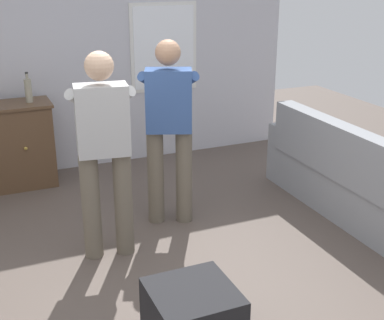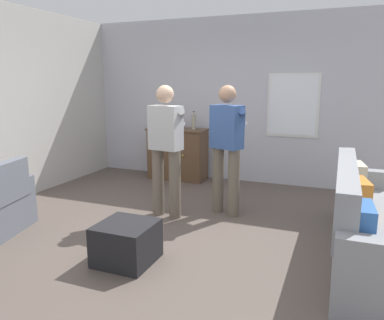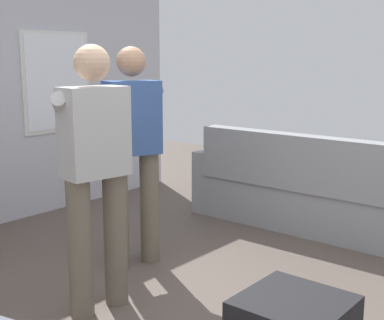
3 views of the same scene
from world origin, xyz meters
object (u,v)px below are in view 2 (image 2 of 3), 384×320
ottoman (127,243)px  couch (360,221)px  person_standing_right (227,144)px  bottle_liquor_amber (163,121)px  person_standing_left (166,145)px  bottle_wine_green (194,122)px  sideboard_cabinet (178,154)px  bottle_spirits_clear (175,122)px

ottoman → couch: bearing=25.5°
couch → ottoman: (-2.09, -0.99, -0.16)m
ottoman → person_standing_right: bearing=73.5°
bottle_liquor_amber → person_standing_right: size_ratio=0.18×
ottoman → person_standing_right: size_ratio=0.31×
person_standing_left → person_standing_right: size_ratio=1.00×
person_standing_left → bottle_wine_green: bearing=100.5°
couch → bottle_wine_green: bearing=141.1°
sideboard_cabinet → bottle_wine_green: (0.31, -0.01, 0.58)m
bottle_spirits_clear → ottoman: bottle_spirits_clear is taller
bottle_liquor_amber → bottle_spirits_clear: bottle_spirits_clear is taller
sideboard_cabinet → bottle_liquor_amber: bearing=-178.1°
couch → person_standing_right: person_standing_right is taller
bottle_wine_green → bottle_spirits_clear: 0.34m
ottoman → person_standing_right: 1.90m
sideboard_cabinet → bottle_liquor_amber: bottle_liquor_amber is taller
couch → bottle_wine_green: (-2.61, 2.10, 0.68)m
sideboard_cabinet → person_standing_left: (0.65, -1.80, 0.48)m
bottle_liquor_amber → ottoman: size_ratio=0.59×
bottle_liquor_amber → person_standing_left: (0.92, -1.79, -0.09)m
person_standing_right → couch: bearing=-23.4°
sideboard_cabinet → person_standing_left: 1.97m
bottle_spirits_clear → person_standing_right: bearing=-45.5°
couch → bottle_liquor_amber: (-3.20, 2.10, 0.67)m
person_standing_left → person_standing_right: 0.78m
ottoman → bottle_liquor_amber: bearing=109.7°
couch → person_standing_right: size_ratio=1.47×
bottle_spirits_clear → bottle_liquor_amber: bearing=172.2°
couch → person_standing_left: (-2.28, 0.31, 0.58)m
couch → bottle_spirits_clear: size_ratio=7.60×
bottle_spirits_clear → person_standing_right: person_standing_right is taller
bottle_spirits_clear → ottoman: 3.29m
bottle_spirits_clear → person_standing_right: (1.36, -1.38, -0.09)m
couch → ottoman: couch is taller
sideboard_cabinet → bottle_wine_green: size_ratio=3.30×
person_standing_right → ottoman: bearing=-106.5°
couch → bottle_wine_green: bottle_wine_green is taller
person_standing_right → bottle_wine_green: bearing=125.8°
sideboard_cabinet → ottoman: 3.23m
person_standing_left → person_standing_right: (0.69, 0.37, 0.00)m
bottle_liquor_amber → person_standing_right: bearing=-41.4°
ottoman → person_standing_left: (-0.19, 1.31, 0.74)m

